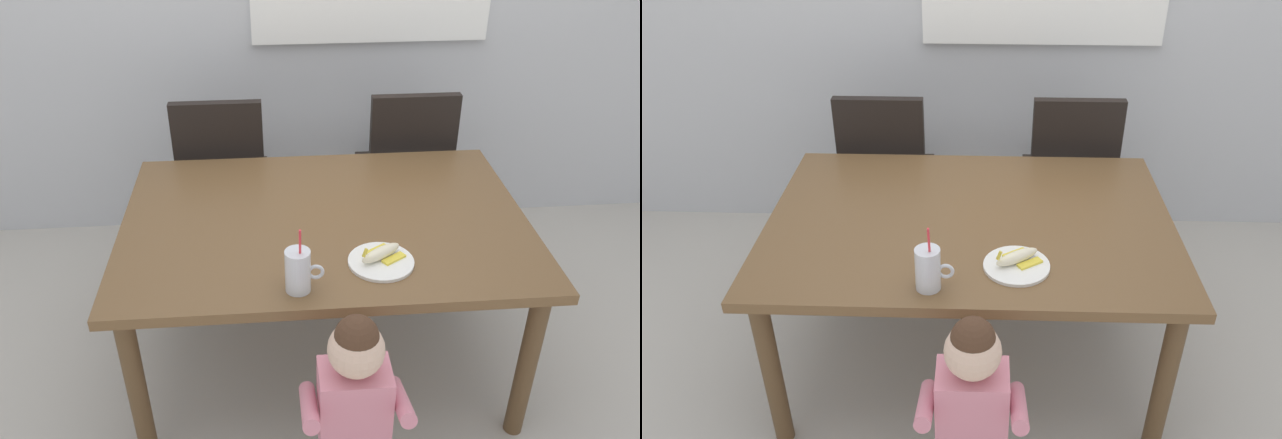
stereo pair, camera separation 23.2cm
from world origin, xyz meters
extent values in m
plane|color=#B7B2A8|center=(0.00, 0.00, 0.00)|extent=(24.00, 24.00, 0.00)
cube|color=brown|center=(0.00, 0.00, 0.70)|extent=(1.56, 1.10, 0.04)
cylinder|color=brown|center=(-0.70, -0.47, 0.34)|extent=(0.07, 0.07, 0.68)
cylinder|color=brown|center=(0.70, -0.47, 0.34)|extent=(0.07, 0.07, 0.68)
cylinder|color=brown|center=(-0.70, 0.47, 0.34)|extent=(0.07, 0.07, 0.68)
cylinder|color=brown|center=(0.70, 0.47, 0.34)|extent=(0.07, 0.07, 0.68)
cube|color=black|center=(-0.44, 0.84, 0.45)|extent=(0.44, 0.44, 0.06)
cube|color=black|center=(-0.44, 0.64, 0.72)|extent=(0.42, 0.05, 0.48)
cylinder|color=black|center=(-0.25, 1.03, 0.21)|extent=(0.04, 0.04, 0.42)
cylinder|color=black|center=(-0.63, 1.03, 0.21)|extent=(0.04, 0.04, 0.42)
cylinder|color=black|center=(-0.25, 0.65, 0.21)|extent=(0.04, 0.04, 0.42)
cylinder|color=black|center=(-0.63, 0.65, 0.21)|extent=(0.04, 0.04, 0.42)
cube|color=black|center=(0.48, 0.85, 0.45)|extent=(0.44, 0.44, 0.06)
cube|color=black|center=(0.48, 0.65, 0.72)|extent=(0.42, 0.05, 0.48)
cylinder|color=black|center=(0.67, 1.04, 0.21)|extent=(0.04, 0.04, 0.42)
cylinder|color=black|center=(0.29, 1.04, 0.21)|extent=(0.04, 0.04, 0.42)
cylinder|color=black|center=(0.67, 0.66, 0.21)|extent=(0.04, 0.04, 0.42)
cylinder|color=black|center=(0.29, 0.66, 0.21)|extent=(0.04, 0.04, 0.42)
cube|color=pink|center=(0.03, -0.74, 0.49)|extent=(0.22, 0.15, 0.30)
sphere|color=beige|center=(0.03, -0.74, 0.72)|extent=(0.17, 0.17, 0.17)
sphere|color=#472D1E|center=(0.03, -0.74, 0.77)|extent=(0.13, 0.13, 0.13)
cylinder|color=pink|center=(-0.11, -0.76, 0.52)|extent=(0.05, 0.24, 0.13)
cylinder|color=pink|center=(0.17, -0.76, 0.52)|extent=(0.05, 0.24, 0.13)
cylinder|color=silver|center=(-0.13, -0.44, 0.80)|extent=(0.08, 0.08, 0.15)
cylinder|color=beige|center=(-0.13, -0.44, 0.77)|extent=(0.07, 0.07, 0.08)
torus|color=silver|center=(-0.07, -0.44, 0.79)|extent=(0.06, 0.01, 0.06)
cylinder|color=#E5333F|center=(-0.12, -0.45, 0.86)|extent=(0.01, 0.06, 0.22)
cylinder|color=white|center=(0.17, -0.32, 0.73)|extent=(0.23, 0.23, 0.01)
ellipsoid|color=#F4EAC6|center=(0.17, -0.30, 0.75)|extent=(0.17, 0.13, 0.04)
cube|color=yellow|center=(0.21, -0.32, 0.74)|extent=(0.09, 0.08, 0.01)
cube|color=yellow|center=(0.16, -0.26, 0.74)|extent=(0.09, 0.08, 0.01)
cylinder|color=yellow|center=(0.10, -0.34, 0.79)|extent=(0.03, 0.02, 0.03)
camera|label=1|loc=(-0.19, -2.08, 2.01)|focal=35.54mm
camera|label=2|loc=(0.04, -2.09, 2.01)|focal=35.54mm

